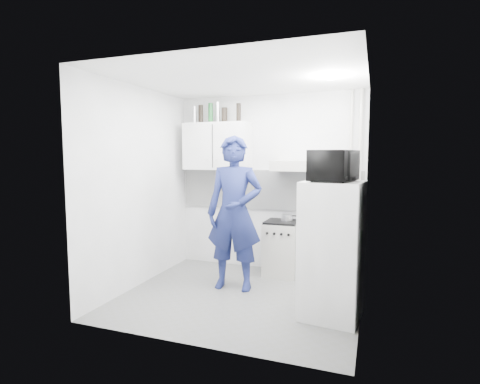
% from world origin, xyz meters
% --- Properties ---
extents(floor, '(2.80, 2.80, 0.00)m').
position_xyz_m(floor, '(0.00, 0.00, 0.00)').
color(floor, '#5F5F5F').
rests_on(floor, ground).
extents(ceiling, '(2.80, 2.80, 0.00)m').
position_xyz_m(ceiling, '(0.00, 0.00, 2.60)').
color(ceiling, white).
rests_on(ceiling, wall_back).
extents(wall_back, '(2.80, 0.00, 2.80)m').
position_xyz_m(wall_back, '(0.00, 1.25, 1.30)').
color(wall_back, white).
rests_on(wall_back, floor).
extents(wall_left, '(0.00, 2.60, 2.60)m').
position_xyz_m(wall_left, '(-1.40, 0.00, 1.30)').
color(wall_left, white).
rests_on(wall_left, floor).
extents(wall_right, '(0.00, 2.60, 2.60)m').
position_xyz_m(wall_right, '(1.40, 0.00, 1.30)').
color(wall_right, white).
rests_on(wall_right, floor).
extents(person, '(0.76, 0.53, 1.96)m').
position_xyz_m(person, '(-0.17, 0.27, 0.98)').
color(person, navy).
rests_on(person, floor).
extents(stove, '(0.47, 0.47, 0.76)m').
position_xyz_m(stove, '(0.28, 1.00, 0.38)').
color(stove, '#BAB7AA').
rests_on(stove, floor).
extents(fridge, '(0.66, 0.66, 1.45)m').
position_xyz_m(fridge, '(1.10, -0.19, 0.72)').
color(fridge, white).
rests_on(fridge, floor).
extents(stove_top, '(0.45, 0.45, 0.03)m').
position_xyz_m(stove_top, '(0.28, 1.00, 0.77)').
color(stove_top, black).
rests_on(stove_top, stove).
extents(saucepan, '(0.16, 0.16, 0.09)m').
position_xyz_m(saucepan, '(0.33, 1.06, 0.83)').
color(saucepan, silver).
rests_on(saucepan, stove_top).
extents(microwave, '(0.64, 0.49, 0.32)m').
position_xyz_m(microwave, '(1.10, -0.19, 1.61)').
color(microwave, black).
rests_on(microwave, fridge).
extents(bottle_a, '(0.06, 0.06, 0.26)m').
position_xyz_m(bottle_a, '(-1.13, 1.07, 2.33)').
color(bottle_a, silver).
rests_on(bottle_a, upper_cabinet).
extents(bottle_b, '(0.07, 0.07, 0.27)m').
position_xyz_m(bottle_b, '(-1.02, 1.07, 2.34)').
color(bottle_b, black).
rests_on(bottle_b, upper_cabinet).
extents(bottle_c, '(0.07, 0.07, 0.29)m').
position_xyz_m(bottle_c, '(-0.86, 1.07, 2.35)').
color(bottle_c, '#144C1E').
rests_on(bottle_c, upper_cabinet).
extents(bottle_d, '(0.07, 0.07, 0.31)m').
position_xyz_m(bottle_d, '(-0.74, 1.07, 2.35)').
color(bottle_d, silver).
rests_on(bottle_d, upper_cabinet).
extents(canister_a, '(0.09, 0.09, 0.22)m').
position_xyz_m(canister_a, '(-0.63, 1.07, 2.31)').
color(canister_a, black).
rests_on(canister_a, upper_cabinet).
extents(bottle_e, '(0.07, 0.07, 0.27)m').
position_xyz_m(bottle_e, '(-0.41, 1.07, 2.34)').
color(bottle_e, black).
rests_on(bottle_e, upper_cabinet).
extents(upper_cabinet, '(1.00, 0.35, 0.70)m').
position_xyz_m(upper_cabinet, '(-0.75, 1.07, 1.85)').
color(upper_cabinet, white).
rests_on(upper_cabinet, wall_back).
extents(range_hood, '(0.60, 0.50, 0.14)m').
position_xyz_m(range_hood, '(0.45, 1.00, 1.57)').
color(range_hood, '#BAB7AA').
rests_on(range_hood, wall_back).
extents(backsplash, '(2.74, 0.03, 0.60)m').
position_xyz_m(backsplash, '(0.00, 1.24, 1.20)').
color(backsplash, white).
rests_on(backsplash, wall_back).
extents(pipe_a, '(0.05, 0.05, 2.60)m').
position_xyz_m(pipe_a, '(1.30, 1.17, 1.30)').
color(pipe_a, '#BAB7AA').
rests_on(pipe_a, floor).
extents(pipe_b, '(0.04, 0.04, 2.60)m').
position_xyz_m(pipe_b, '(1.18, 1.17, 1.30)').
color(pipe_b, '#BAB7AA').
rests_on(pipe_b, floor).
extents(ceiling_spot_fixture, '(0.10, 0.10, 0.02)m').
position_xyz_m(ceiling_spot_fixture, '(1.00, 0.20, 2.57)').
color(ceiling_spot_fixture, white).
rests_on(ceiling_spot_fixture, ceiling).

